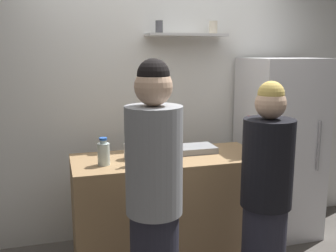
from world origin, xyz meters
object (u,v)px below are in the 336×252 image
at_px(utensil_holder, 131,151).
at_px(wine_bottle_amber_glass, 249,141).
at_px(wine_bottle_dark_glass, 150,145).
at_px(water_bottle_plastic, 104,153).
at_px(wine_bottle_green_glass, 140,148).
at_px(person_blonde, 266,201).
at_px(refrigerator, 279,148).
at_px(person_grey_hoodie, 154,205).
at_px(baking_pan, 194,149).

distance_m(utensil_holder, wine_bottle_amber_glass, 0.94).
bearing_deg(utensil_holder, wine_bottle_dark_glass, -38.49).
xyz_separation_m(wine_bottle_dark_glass, water_bottle_plastic, (-0.36, -0.01, -0.04)).
height_order(wine_bottle_green_glass, wine_bottle_amber_glass, wine_bottle_amber_glass).
bearing_deg(water_bottle_plastic, wine_bottle_dark_glass, 1.54).
xyz_separation_m(water_bottle_plastic, person_blonde, (1.00, -0.61, -0.25)).
distance_m(water_bottle_plastic, person_blonde, 1.20).
relative_size(wine_bottle_dark_glass, wine_bottle_amber_glass, 0.99).
relative_size(refrigerator, person_grey_hoodie, 0.98).
bearing_deg(person_blonde, baking_pan, 40.45).
height_order(utensil_holder, person_grey_hoodie, person_grey_hoodie).
height_order(refrigerator, water_bottle_plastic, refrigerator).
xyz_separation_m(utensil_holder, person_grey_hoodie, (-0.01, -0.77, -0.14)).
xyz_separation_m(wine_bottle_green_glass, wine_bottle_amber_glass, (0.87, -0.04, -0.00)).
relative_size(person_grey_hoodie, person_blonde, 1.09).
relative_size(wine_bottle_dark_glass, wine_bottle_green_glass, 1.03).
relative_size(wine_bottle_dark_glass, person_grey_hoodie, 0.19).
bearing_deg(refrigerator, utensil_holder, -169.30).
xyz_separation_m(baking_pan, wine_bottle_green_glass, (-0.51, -0.22, 0.10)).
bearing_deg(person_blonde, utensil_holder, 71.08).
bearing_deg(utensil_holder, person_grey_hoodie, -90.65).
xyz_separation_m(baking_pan, wine_bottle_dark_glass, (-0.42, -0.16, 0.10)).
bearing_deg(baking_pan, utensil_holder, -174.15).
xyz_separation_m(baking_pan, person_grey_hoodie, (-0.56, -0.83, -0.10)).
height_order(refrigerator, person_grey_hoodie, person_grey_hoodie).
relative_size(water_bottle_plastic, person_grey_hoodie, 0.12).
relative_size(wine_bottle_green_glass, water_bottle_plastic, 1.54).
bearing_deg(wine_bottle_green_glass, water_bottle_plastic, 168.35).
bearing_deg(water_bottle_plastic, wine_bottle_green_glass, -11.65).
relative_size(utensil_holder, person_grey_hoodie, 0.12).
relative_size(utensil_holder, wine_bottle_dark_glass, 0.65).
xyz_separation_m(refrigerator, utensil_holder, (-1.50, -0.28, 0.15)).
bearing_deg(wine_bottle_amber_glass, wine_bottle_green_glass, 177.66).
relative_size(utensil_holder, wine_bottle_green_glass, 0.67).
xyz_separation_m(baking_pan, person_blonde, (0.23, -0.77, -0.19)).
bearing_deg(water_bottle_plastic, person_grey_hoodie, -71.91).
bearing_deg(refrigerator, wine_bottle_amber_glass, -140.40).
height_order(utensil_holder, wine_bottle_amber_glass, wine_bottle_amber_glass).
bearing_deg(wine_bottle_dark_glass, refrigerator, 15.80).
xyz_separation_m(person_grey_hoodie, person_blonde, (0.79, 0.06, -0.09)).
xyz_separation_m(wine_bottle_dark_glass, wine_bottle_green_glass, (-0.09, -0.06, -0.00)).
height_order(baking_pan, utensil_holder, utensil_holder).
xyz_separation_m(refrigerator, baking_pan, (-0.95, -0.23, 0.11)).
distance_m(refrigerator, person_blonde, 1.24).
xyz_separation_m(utensil_holder, water_bottle_plastic, (-0.22, -0.11, 0.03)).
distance_m(wine_bottle_amber_glass, person_grey_hoodie, 1.10).
xyz_separation_m(utensil_holder, wine_bottle_amber_glass, (0.91, -0.20, 0.06)).
height_order(utensil_holder, wine_bottle_green_glass, wine_bottle_green_glass).
relative_size(wine_bottle_green_glass, person_grey_hoodie, 0.18).
bearing_deg(wine_bottle_green_glass, person_blonde, -36.65).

